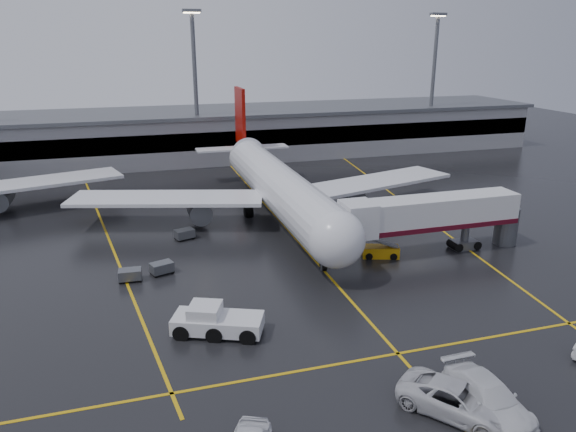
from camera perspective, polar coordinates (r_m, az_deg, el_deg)
name	(u,v)px	position (r m, az deg, el deg)	size (l,w,h in m)	color
ground	(301,244)	(57.67, 1.33, -3.01)	(220.00, 220.00, 0.00)	black
apron_line_centre	(301,244)	(57.67, 1.33, -3.00)	(0.25, 90.00, 0.02)	gold
apron_line_stop	(398,354)	(39.50, 11.53, -14.04)	(60.00, 0.25, 0.02)	gold
apron_line_left	(106,232)	(64.65, -18.67, -1.61)	(0.25, 70.00, 0.02)	gold
apron_line_right	(406,204)	(73.31, 12.38, 1.24)	(0.25, 70.00, 0.02)	gold
terminal	(221,133)	(101.80, -7.09, 8.70)	(122.00, 19.00, 8.60)	gray
light_mast_mid	(195,79)	(94.07, -9.78, 14.04)	(3.00, 1.20, 25.45)	#595B60
light_mast_right	(434,74)	(109.22, 15.11, 14.23)	(3.00, 1.20, 25.45)	#595B60
main_airliner	(276,184)	(65.22, -1.27, 3.40)	(48.80, 45.60, 14.10)	silver
jet_bridge	(432,216)	(56.02, 14.93, -0.02)	(19.90, 3.40, 6.05)	silver
pushback_tractor	(215,322)	(41.03, -7.68, -11.00)	(7.11, 5.00, 2.36)	silver
belt_loader	(380,251)	(55.04, 9.74, -3.71)	(3.93, 2.60, 2.30)	#C98B0A
service_van_a	(457,400)	(34.46, 17.42, -18.02)	(3.14, 6.81, 1.89)	silver
service_van_b	(489,397)	(35.21, 20.41, -17.47)	(2.71, 6.67, 1.94)	silver
baggage_cart_a	(162,267)	(51.76, -13.18, -5.31)	(2.31, 1.88, 1.12)	#595B60
baggage_cart_b	(130,274)	(51.02, -16.33, -5.94)	(2.07, 1.42, 1.12)	#595B60
baggage_cart_c	(185,234)	(59.99, -10.87, -1.85)	(2.31, 1.87, 1.12)	#595B60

